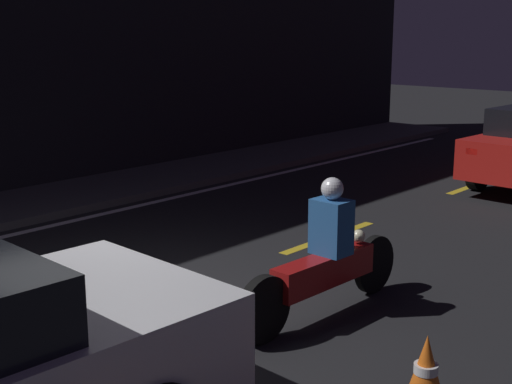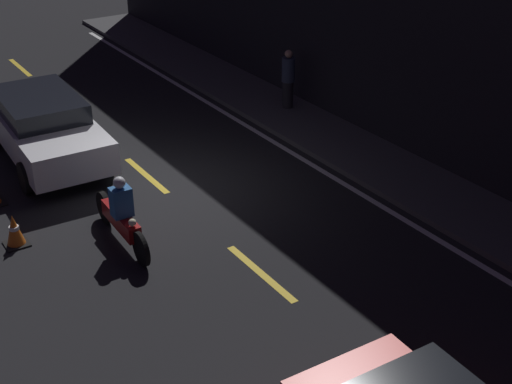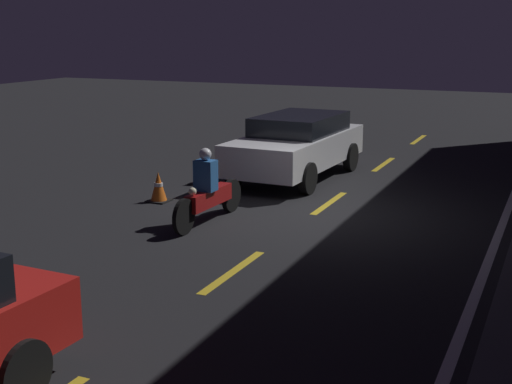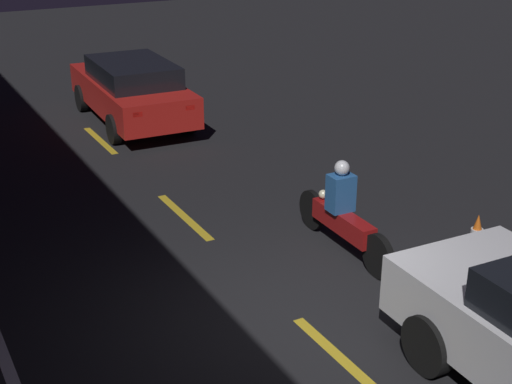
% 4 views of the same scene
% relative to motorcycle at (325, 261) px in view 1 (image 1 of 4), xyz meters
% --- Properties ---
extents(ground_plane, '(56.00, 56.00, 0.00)m').
position_rel_motorcycle_xyz_m(ground_plane, '(-1.27, 1.55, -0.56)').
color(ground_plane, black).
extents(lane_dash_c, '(2.00, 0.14, 0.01)m').
position_rel_motorcycle_xyz_m(lane_dash_c, '(-2.27, 1.55, -0.56)').
color(lane_dash_c, gold).
rests_on(lane_dash_c, ground).
extents(lane_dash_d, '(2.00, 0.14, 0.01)m').
position_rel_motorcycle_xyz_m(lane_dash_d, '(2.23, 1.55, -0.56)').
color(lane_dash_d, gold).
rests_on(lane_dash_d, ground).
extents(lane_dash_e, '(2.00, 0.14, 0.01)m').
position_rel_motorcycle_xyz_m(lane_dash_e, '(6.73, 1.55, -0.56)').
color(lane_dash_e, gold).
rests_on(lane_dash_e, ground).
extents(motorcycle, '(2.37, 0.37, 1.38)m').
position_rel_motorcycle_xyz_m(motorcycle, '(0.00, 0.00, 0.00)').
color(motorcycle, black).
rests_on(motorcycle, ground).
extents(traffic_cone_mid, '(0.43, 0.43, 0.62)m').
position_rel_motorcycle_xyz_m(traffic_cone_mid, '(-1.00, -1.67, -0.26)').
color(traffic_cone_mid, black).
rests_on(traffic_cone_mid, ground).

